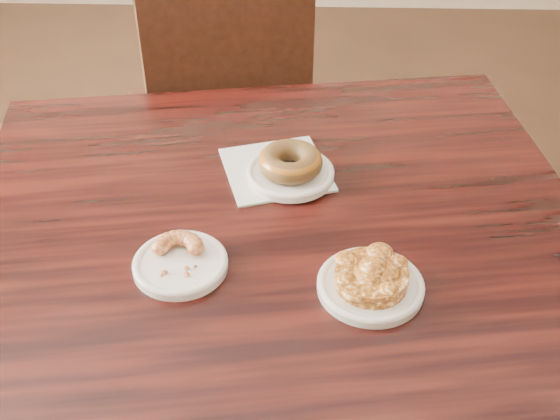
{
  "coord_description": "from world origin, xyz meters",
  "views": [
    {
      "loc": [
        -0.04,
        -1.01,
        1.48
      ],
      "look_at": [
        -0.07,
        -0.17,
        0.8
      ],
      "focal_mm": 45.0,
      "sensor_mm": 36.0,
      "label": 1
    }
  ],
  "objects_px": {
    "cafe_table": "(283,393)",
    "apple_fritter": "(372,274)",
    "chair_far": "(216,118)",
    "glazed_donut": "(290,162)",
    "cruller_fragment": "(179,256)"
  },
  "relations": [
    {
      "from": "cafe_table",
      "to": "chair_far",
      "type": "xyz_separation_m",
      "value": [
        -0.21,
        0.86,
        0.08
      ]
    },
    {
      "from": "cafe_table",
      "to": "cruller_fragment",
      "type": "height_order",
      "value": "cruller_fragment"
    },
    {
      "from": "cruller_fragment",
      "to": "cafe_table",
      "type": "bearing_deg",
      "value": 19.68
    },
    {
      "from": "apple_fritter",
      "to": "cruller_fragment",
      "type": "height_order",
      "value": "apple_fritter"
    },
    {
      "from": "glazed_donut",
      "to": "cruller_fragment",
      "type": "height_order",
      "value": "glazed_donut"
    },
    {
      "from": "chair_far",
      "to": "cruller_fragment",
      "type": "height_order",
      "value": "chair_far"
    },
    {
      "from": "cafe_table",
      "to": "apple_fritter",
      "type": "relative_size",
      "value": 6.97
    },
    {
      "from": "apple_fritter",
      "to": "chair_far",
      "type": "bearing_deg",
      "value": 109.59
    },
    {
      "from": "cafe_table",
      "to": "apple_fritter",
      "type": "distance_m",
      "value": 0.43
    },
    {
      "from": "glazed_donut",
      "to": "apple_fritter",
      "type": "distance_m",
      "value": 0.29
    },
    {
      "from": "cafe_table",
      "to": "glazed_donut",
      "type": "bearing_deg",
      "value": 79.47
    },
    {
      "from": "chair_far",
      "to": "glazed_donut",
      "type": "distance_m",
      "value": 0.79
    },
    {
      "from": "cafe_table",
      "to": "apple_fritter",
      "type": "height_order",
      "value": "apple_fritter"
    },
    {
      "from": "glazed_donut",
      "to": "cafe_table",
      "type": "bearing_deg",
      "value": -92.03
    },
    {
      "from": "chair_far",
      "to": "apple_fritter",
      "type": "distance_m",
      "value": 1.06
    }
  ]
}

